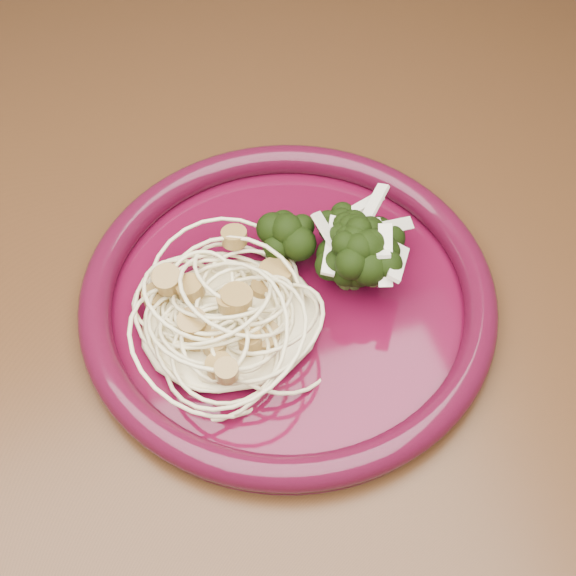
{
  "coord_description": "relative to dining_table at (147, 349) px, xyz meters",
  "views": [
    {
      "loc": [
        -0.0,
        -0.38,
        1.21
      ],
      "look_at": [
        0.1,
        -0.06,
        0.77
      ],
      "focal_mm": 50.0,
      "sensor_mm": 36.0,
      "label": 1
    }
  ],
  "objects": [
    {
      "name": "onion_garnish",
      "position": [
        0.16,
        -0.05,
        0.16
      ],
      "size": [
        0.08,
        0.11,
        0.05
      ],
      "primitive_type": null,
      "rotation": [
        0.0,
        0.0,
        0.21
      ],
      "color": "#EAE3C5",
      "rests_on": "broccoli_pile"
    },
    {
      "name": "dining_table",
      "position": [
        0.0,
        0.0,
        0.0
      ],
      "size": [
        1.2,
        0.8,
        0.75
      ],
      "color": "#472814",
      "rests_on": "ground"
    },
    {
      "name": "broccoli_pile",
      "position": [
        0.16,
        -0.05,
        0.13
      ],
      "size": [
        0.12,
        0.17,
        0.05
      ],
      "primitive_type": "ellipsoid",
      "rotation": [
        0.0,
        0.0,
        0.21
      ],
      "color": "black",
      "rests_on": "dinner_plate"
    },
    {
      "name": "scallop_cluster",
      "position": [
        0.06,
        -0.07,
        0.15
      ],
      "size": [
        0.13,
        0.13,
        0.04
      ],
      "primitive_type": null,
      "rotation": [
        0.0,
        0.0,
        0.21
      ],
      "color": "#A5803F",
      "rests_on": "spaghetti_pile"
    },
    {
      "name": "dinner_plate",
      "position": [
        0.1,
        -0.06,
        0.11
      ],
      "size": [
        0.34,
        0.34,
        0.02
      ],
      "rotation": [
        0.0,
        0.0,
        0.21
      ],
      "color": "#43071B",
      "rests_on": "dining_table"
    },
    {
      "name": "spaghetti_pile",
      "position": [
        0.06,
        -0.07,
        0.12
      ],
      "size": [
        0.15,
        0.13,
        0.03
      ],
      "primitive_type": "ellipsoid",
      "rotation": [
        0.0,
        0.0,
        0.21
      ],
      "color": "#F6E9B1",
      "rests_on": "dinner_plate"
    }
  ]
}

